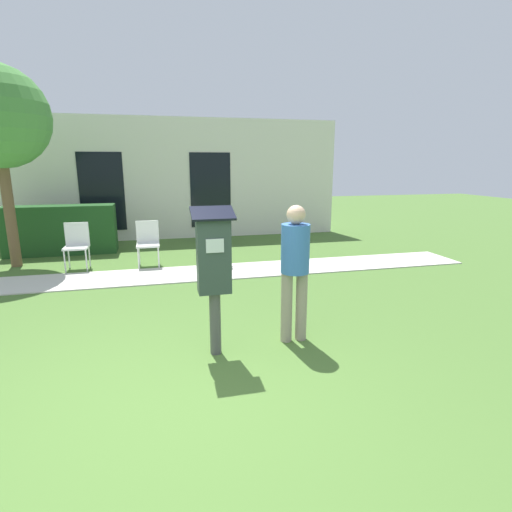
{
  "coord_description": "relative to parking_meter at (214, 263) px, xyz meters",
  "views": [
    {
      "loc": [
        -0.05,
        -3.15,
        2.03
      ],
      "look_at": [
        0.96,
        0.9,
        1.05
      ],
      "focal_mm": 28.0,
      "sensor_mm": 36.0,
      "label": 1
    }
  ],
  "objects": [
    {
      "name": "building_facade",
      "position": [
        -0.49,
        7.12,
        0.58
      ],
      "size": [
        10.0,
        0.26,
        3.2
      ],
      "color": "silver",
      "rests_on": "ground"
    },
    {
      "name": "outdoor_chair_middle",
      "position": [
        -0.76,
        4.13,
        -0.49
      ],
      "size": [
        0.44,
        0.44,
        0.9
      ],
      "rotation": [
        0.0,
        0.0,
        0.26
      ],
      "color": "white",
      "rests_on": "ground"
    },
    {
      "name": "outdoor_chair_right",
      "position": [
        0.58,
        3.83,
        -0.49
      ],
      "size": [
        0.44,
        0.44,
        0.9
      ],
      "rotation": [
        0.0,
        0.0,
        0.09
      ],
      "color": "white",
      "rests_on": "ground"
    },
    {
      "name": "ground_plane",
      "position": [
        -0.49,
        -0.84,
        -1.02
      ],
      "size": [
        40.0,
        40.0,
        0.0
      ],
      "primitive_type": "plane",
      "color": "#476B2D"
    },
    {
      "name": "sidewalk",
      "position": [
        -0.49,
        3.27,
        -1.01
      ],
      "size": [
        12.0,
        1.1,
        0.02
      ],
      "color": "beige",
      "rests_on": "ground"
    },
    {
      "name": "parking_meter",
      "position": [
        0.0,
        0.0,
        0.0
      ],
      "size": [
        0.44,
        0.31,
        1.59
      ],
      "color": "#4C4C4C",
      "rests_on": "ground"
    },
    {
      "name": "outdoor_chair_left",
      "position": [
        -2.09,
        4.21,
        -0.49
      ],
      "size": [
        0.44,
        0.44,
        0.9
      ],
      "rotation": [
        0.0,
        0.0,
        0.31
      ],
      "color": "white",
      "rests_on": "ground"
    },
    {
      "name": "person_standing",
      "position": [
        0.93,
        0.11,
        -0.09
      ],
      "size": [
        0.32,
        0.32,
        1.58
      ],
      "rotation": [
        0.0,
        0.0,
        0.54
      ],
      "color": "gray",
      "rests_on": "ground"
    },
    {
      "name": "hedge_row",
      "position": [
        -2.68,
        5.72,
        -0.47
      ],
      "size": [
        2.35,
        0.6,
        1.1
      ],
      "color": "#1E471E",
      "rests_on": "ground"
    }
  ]
}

